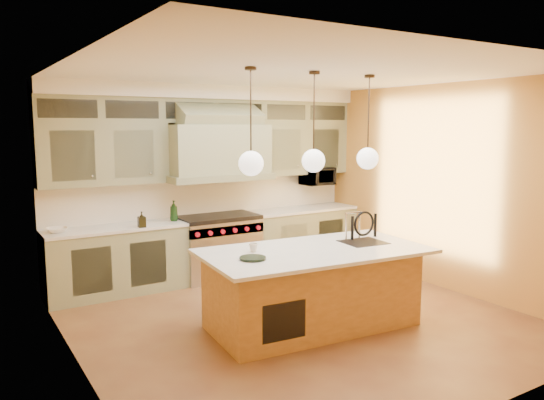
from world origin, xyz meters
TOP-DOWN VIEW (x-y plane):
  - floor at (0.00, 0.00)m, footprint 5.00×5.00m
  - ceiling at (0.00, 0.00)m, footprint 5.00×5.00m
  - wall_back at (0.00, 2.50)m, footprint 5.00×0.00m
  - wall_front at (0.00, -2.50)m, footprint 5.00×0.00m
  - wall_left at (-2.50, 0.00)m, footprint 0.00×5.00m
  - wall_right at (2.50, 0.00)m, footprint 0.00×5.00m
  - back_cabinetry at (0.00, 2.23)m, footprint 5.00×0.77m
  - range at (0.00, 2.14)m, footprint 1.20×0.74m
  - kitchen_island at (0.03, -0.25)m, footprint 2.66×1.56m
  - counter_stool at (0.90, -0.28)m, footprint 0.44×0.44m
  - microwave at (1.95, 2.25)m, footprint 0.54×0.37m
  - oil_bottle_a at (-0.70, 2.15)m, footprint 0.12×0.12m
  - oil_bottle_b at (-1.25, 1.92)m, footprint 0.10×0.10m
  - fruit_bowl at (-2.30, 2.15)m, footprint 0.29×0.29m
  - cup at (-0.63, -0.03)m, footprint 0.11×0.11m
  - pendant_left at (-0.78, -0.25)m, footprint 0.26×0.26m
  - pendant_center at (0.02, -0.25)m, footprint 0.26×0.26m
  - pendant_right at (0.82, -0.25)m, footprint 0.26×0.26m

SIDE VIEW (x-z plane):
  - floor at x=0.00m, z-range 0.00..0.00m
  - kitchen_island at x=0.03m, z-range -0.20..1.15m
  - range at x=0.00m, z-range 0.01..0.97m
  - counter_stool at x=0.90m, z-range 0.09..1.36m
  - cup at x=-0.63m, z-range 0.92..1.02m
  - fruit_bowl at x=-2.30m, z-range 0.94..1.01m
  - oil_bottle_b at x=-1.25m, z-range 0.94..1.15m
  - oil_bottle_a at x=-0.70m, z-range 0.94..1.24m
  - back_cabinetry at x=0.00m, z-range -0.02..2.88m
  - microwave at x=1.95m, z-range 1.30..1.60m
  - wall_back at x=0.00m, z-range -1.05..3.95m
  - wall_front at x=0.00m, z-range -1.05..3.95m
  - wall_left at x=-2.50m, z-range -1.05..3.95m
  - wall_right at x=2.50m, z-range -1.05..3.95m
  - pendant_left at x=-0.78m, z-range 1.39..2.50m
  - pendant_center at x=0.02m, z-range 1.39..2.50m
  - pendant_right at x=0.82m, z-range 1.39..2.50m
  - ceiling at x=0.00m, z-range 2.90..2.90m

